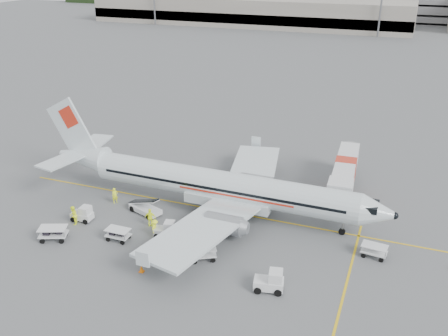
% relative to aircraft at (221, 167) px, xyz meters
% --- Properties ---
extents(ground, '(360.00, 360.00, 0.00)m').
position_rel_aircraft_xyz_m(ground, '(-0.54, 0.11, -4.88)').
color(ground, '#56595B').
extents(stripe_lead, '(44.00, 0.20, 0.01)m').
position_rel_aircraft_xyz_m(stripe_lead, '(-0.54, 0.11, -4.87)').
color(stripe_lead, yellow).
rests_on(stripe_lead, ground).
extents(stripe_cross, '(0.20, 20.00, 0.01)m').
position_rel_aircraft_xyz_m(stripe_cross, '(13.46, -7.89, -4.87)').
color(stripe_cross, yellow).
rests_on(stripe_cross, ground).
extents(terminal_west, '(110.00, 22.00, 9.00)m').
position_rel_aircraft_xyz_m(terminal_west, '(-40.54, 130.11, -0.38)').
color(terminal_west, gray).
rests_on(terminal_west, ground).
extents(treeline, '(300.00, 3.00, 6.00)m').
position_rel_aircraft_xyz_m(treeline, '(-0.54, 175.11, -1.88)').
color(treeline, black).
rests_on(treeline, ground).
extents(aircraft, '(35.82, 28.29, 9.76)m').
position_rel_aircraft_xyz_m(aircraft, '(0.00, 0.00, 0.00)').
color(aircraft, silver).
rests_on(aircraft, ground).
extents(jet_bridge, '(3.50, 14.59, 3.80)m').
position_rel_aircraft_xyz_m(jet_bridge, '(10.72, 8.85, -2.98)').
color(jet_bridge, silver).
rests_on(jet_bridge, ground).
extents(belt_loader, '(4.90, 3.15, 2.49)m').
position_rel_aircraft_xyz_m(belt_loader, '(-6.94, -3.03, -3.63)').
color(belt_loader, silver).
rests_on(belt_loader, ground).
extents(tug_fore, '(2.48, 1.72, 1.76)m').
position_rel_aircraft_xyz_m(tug_fore, '(7.93, -10.45, -4.00)').
color(tug_fore, silver).
rests_on(tug_fore, ground).
extents(tug_mid, '(2.15, 1.50, 1.51)m').
position_rel_aircraft_xyz_m(tug_mid, '(-3.13, -6.23, -4.12)').
color(tug_mid, silver).
rests_on(tug_mid, ground).
extents(tug_aft, '(2.06, 1.24, 1.55)m').
position_rel_aircraft_xyz_m(tug_aft, '(-11.95, -6.49, -4.10)').
color(tug_aft, silver).
rests_on(tug_aft, ground).
extents(cart_loaded_a, '(2.81, 2.25, 1.28)m').
position_rel_aircraft_xyz_m(cart_loaded_a, '(-12.22, -10.39, -4.24)').
color(cart_loaded_a, silver).
rests_on(cart_loaded_a, ground).
extents(cart_loaded_b, '(2.15, 1.28, 1.12)m').
position_rel_aircraft_xyz_m(cart_loaded_b, '(-6.76, -8.34, -4.32)').
color(cart_loaded_b, silver).
rests_on(cart_loaded_b, ground).
extents(cart_empty_a, '(2.57, 2.24, 1.15)m').
position_rel_aircraft_xyz_m(cart_empty_a, '(1.60, -8.46, -4.30)').
color(cart_empty_a, silver).
rests_on(cart_empty_a, ground).
extents(cart_empty_b, '(2.26, 1.49, 1.11)m').
position_rel_aircraft_xyz_m(cart_empty_b, '(15.04, -2.87, -4.32)').
color(cart_empty_b, silver).
rests_on(cart_empty_b, ground).
extents(cone_port, '(0.42, 0.42, 0.68)m').
position_rel_aircraft_xyz_m(cone_port, '(0.15, 15.48, -4.54)').
color(cone_port, orange).
rests_on(cone_port, ground).
extents(cone_stbd, '(0.40, 0.40, 0.65)m').
position_rel_aircraft_xyz_m(cone_stbd, '(-2.39, -11.87, -4.55)').
color(cone_stbd, orange).
rests_on(cone_stbd, ground).
extents(crew_a, '(0.70, 0.74, 1.69)m').
position_rel_aircraft_xyz_m(crew_a, '(-10.93, -2.22, -4.03)').
color(crew_a, '#E5F622').
rests_on(crew_a, ground).
extents(crew_b, '(1.05, 1.13, 1.87)m').
position_rel_aircraft_xyz_m(crew_b, '(-12.25, -7.39, -3.94)').
color(crew_b, '#E5F622').
rests_on(crew_b, ground).
extents(crew_c, '(0.72, 1.13, 1.65)m').
position_rel_aircraft_xyz_m(crew_c, '(-3.99, -6.50, -4.05)').
color(crew_c, '#E5F622').
rests_on(crew_c, ground).
extents(crew_d, '(1.15, 0.68, 1.83)m').
position_rel_aircraft_xyz_m(crew_d, '(-5.22, -5.11, -3.96)').
color(crew_d, '#E5F622').
rests_on(crew_d, ground).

